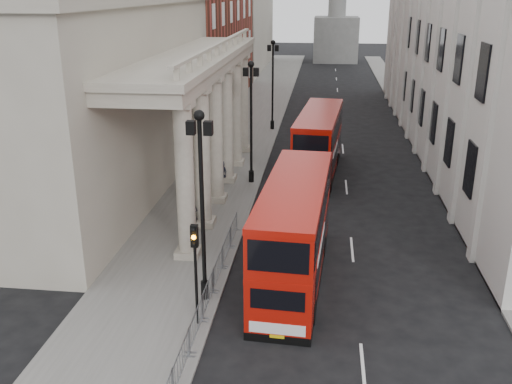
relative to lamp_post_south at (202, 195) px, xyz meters
name	(u,v)px	position (x,y,z in m)	size (l,w,h in m)	color
ground	(200,356)	(0.60, -4.00, -4.91)	(260.00, 260.00, 0.00)	black
sidewalk_west	(238,145)	(-2.40, 26.00, -4.85)	(6.00, 140.00, 0.12)	slate
sidewalk_east	(433,151)	(14.10, 26.00, -4.85)	(3.00, 140.00, 0.12)	slate
kerb	(272,146)	(0.55, 26.00, -4.84)	(0.20, 140.00, 0.14)	slate
portico_building	(97,100)	(-9.90, 14.00, 1.09)	(9.00, 28.00, 12.00)	gray
brick_building	(195,6)	(-9.90, 44.00, 6.09)	(9.00, 32.00, 22.00)	maroon
west_building_far	(237,7)	(-9.90, 76.00, 5.09)	(9.00, 30.00, 20.00)	gray
lamp_post_south	(202,195)	(0.00, 0.00, 0.00)	(1.05, 0.44, 8.32)	black
lamp_post_mid	(251,114)	(0.00, 16.00, 0.00)	(1.05, 0.44, 8.32)	black
lamp_post_north	(273,79)	(0.00, 32.00, 0.00)	(1.05, 0.44, 8.32)	black
traffic_light	(195,257)	(0.10, -2.02, -1.80)	(0.28, 0.33, 4.30)	black
crowd_barriers	(202,308)	(0.25, -1.77, -4.24)	(0.50, 18.75, 1.10)	gray
bus_near	(294,230)	(3.71, 2.53, -2.45)	(3.26, 11.05, 4.71)	#AE1108
bus_far	(319,142)	(4.57, 18.61, -2.48)	(3.53, 10.95, 4.65)	#9F0F07
pedestrian_a	(193,214)	(-2.24, 7.53, -3.97)	(0.60, 0.39, 1.64)	black
pedestrian_b	(206,175)	(-2.83, 14.19, -3.84)	(0.92, 0.72, 1.90)	black
pedestrian_c	(223,171)	(-1.96, 15.66, -4.00)	(0.77, 0.50, 1.58)	black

